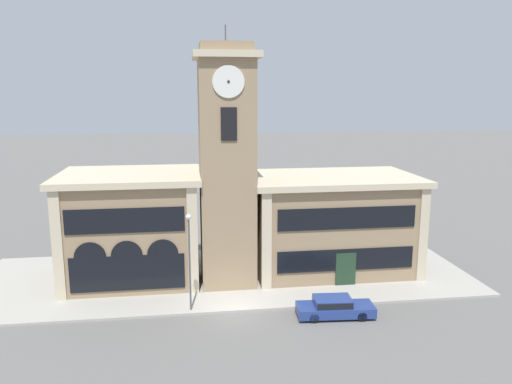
{
  "coord_description": "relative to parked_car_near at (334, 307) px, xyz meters",
  "views": [
    {
      "loc": [
        -2.88,
        -30.01,
        13.95
      ],
      "look_at": [
        1.83,
        3.33,
        7.27
      ],
      "focal_mm": 35.0,
      "sensor_mm": 36.0,
      "label": 1
    }
  ],
  "objects": [
    {
      "name": "town_hall_right_wing",
      "position": [
        2.26,
        8.58,
        3.18
      ],
      "size": [
        13.1,
        8.38,
        7.65
      ],
      "color": "#937A5B",
      "rests_on": "ground_plane"
    },
    {
      "name": "town_hall_left_wing",
      "position": [
        -13.22,
        8.57,
        3.45
      ],
      "size": [
        10.35,
        8.38,
        8.18
      ],
      "color": "#937A5B",
      "rests_on": "ground_plane"
    },
    {
      "name": "ground_plane",
      "position": [
        -6.17,
        1.43,
        -0.67
      ],
      "size": [
        300.0,
        300.0,
        0.0
      ],
      "primitive_type": "plane",
      "color": "#605E5B"
    },
    {
      "name": "sidewalk_kerb",
      "position": [
        -6.17,
        7.94,
        -0.59
      ],
      "size": [
        37.25,
        13.01,
        0.15
      ],
      "color": "#A39E93",
      "rests_on": "ground_plane"
    },
    {
      "name": "street_lamp",
      "position": [
        -9.01,
        1.97,
        3.61
      ],
      "size": [
        0.36,
        0.36,
        6.39
      ],
      "color": "#4C4C51",
      "rests_on": "sidewalk_kerb"
    },
    {
      "name": "parked_car_near",
      "position": [
        0.0,
        0.0,
        0.0
      ],
      "size": [
        4.98,
        2.11,
        1.27
      ],
      "rotation": [
        0.0,
        0.0,
        -0.07
      ],
      "color": "navy",
      "rests_on": "ground_plane"
    },
    {
      "name": "clock_tower",
      "position": [
        -6.17,
        6.69,
        8.04
      ],
      "size": [
        4.56,
        4.56,
        18.5
      ],
      "color": "#937A5B",
      "rests_on": "ground_plane"
    }
  ]
}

